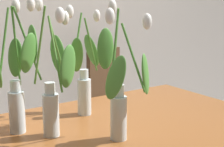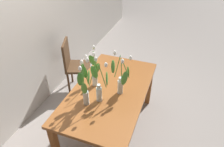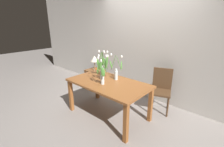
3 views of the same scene
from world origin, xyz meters
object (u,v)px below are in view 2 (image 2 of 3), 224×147
object	(u,v)px
tulip_vase_3	(98,85)
dining_chair	(73,63)
tulip_vase_2	(121,79)
tulip_vase_1	(95,73)
tulip_vase_0	(85,88)
dining_table	(110,95)

from	to	relation	value
tulip_vase_3	dining_chair	size ratio (longest dim) A/B	0.62
tulip_vase_2	tulip_vase_3	distance (m)	0.29
tulip_vase_1	tulip_vase_0	bearing A→B (deg)	-173.91
tulip_vase_2	tulip_vase_0	bearing A→B (deg)	134.40
dining_table	tulip_vase_2	bearing A→B (deg)	-94.40
dining_chair	tulip_vase_1	bearing A→B (deg)	-132.97
tulip_vase_1	tulip_vase_2	size ratio (longest dim) A/B	0.96
tulip_vase_3	tulip_vase_0	bearing A→B (deg)	133.68
dining_table	tulip_vase_1	size ratio (longest dim) A/B	2.96
tulip_vase_3	dining_chair	world-z (taller)	tulip_vase_3
tulip_vase_2	tulip_vase_3	xyz separation A→B (m)	(-0.20, 0.21, 0.01)
tulip_vase_1	tulip_vase_3	bearing A→B (deg)	-147.93
dining_table	tulip_vase_2	size ratio (longest dim) A/B	2.85
tulip_vase_2	tulip_vase_3	size ratio (longest dim) A/B	0.98
tulip_vase_1	dining_chair	xyz separation A→B (m)	(0.67, 0.72, -0.40)
tulip_vase_1	dining_chair	distance (m)	1.06
tulip_vase_1	dining_table	bearing A→B (deg)	-96.74
tulip_vase_0	tulip_vase_1	bearing A→B (deg)	6.09
tulip_vase_2	tulip_vase_3	world-z (taller)	tulip_vase_3
dining_table	dining_chair	world-z (taller)	dining_chair
tulip_vase_1	tulip_vase_2	bearing A→B (deg)	-95.79
tulip_vase_2	dining_chair	world-z (taller)	tulip_vase_2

